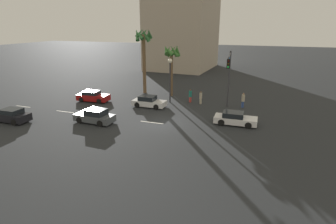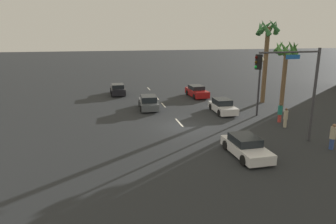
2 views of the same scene
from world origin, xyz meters
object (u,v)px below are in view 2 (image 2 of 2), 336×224
traffic_signal (297,81)px  pedestrian_0 (333,136)px  car_1 (148,103)px  pedestrian_2 (286,117)px  palm_tree_0 (267,41)px  palm_tree_1 (286,56)px  streetlamp (260,74)px  car_2 (118,90)px  car_0 (197,92)px  pedestrian_1 (280,112)px  car_4 (223,106)px  car_3 (246,147)px

traffic_signal → pedestrian_0: 4.41m
car_1 → pedestrian_0: bearing=36.9°
pedestrian_2 → palm_tree_0: palm_tree_0 is taller
pedestrian_0 → palm_tree_1: (-9.82, 2.43, 4.51)m
car_1 → streetlamp: 11.25m
car_1 → car_2: car_1 is taller
pedestrian_0 → palm_tree_0: size_ratio=0.20×
car_0 → streetlamp: size_ratio=0.75×
car_1 → palm_tree_1: bearing=72.9°
streetlamp → pedestrian_1: size_ratio=3.30×
car_4 → streetlamp: 4.65m
traffic_signal → pedestrian_2: size_ratio=4.09×
palm_tree_0 → pedestrian_1: bearing=-18.5°
car_1 → palm_tree_0: (-0.27, 13.01, 6.14)m
pedestrian_1 → pedestrian_0: bearing=-1.6°
car_4 → pedestrian_1: pedestrian_1 is taller
pedestrian_2 → car_3: bearing=-50.9°
palm_tree_1 → traffic_signal: bearing=-28.5°
car_2 → car_4: car_2 is taller
pedestrian_1 → car_4: bearing=-139.4°
car_3 → palm_tree_1: 13.74m
pedestrian_0 → pedestrian_1: pedestrian_0 is taller
streetlamp → traffic_signal: bearing=-10.4°
streetlamp → palm_tree_0: bearing=146.3°
streetlamp → pedestrian_1: bearing=19.2°
car_1 → car_2: 8.66m
car_3 → palm_tree_1: size_ratio=0.59×
car_1 → pedestrian_2: (8.64, 10.12, 0.21)m
palm_tree_0 → car_3: bearing=-32.8°
pedestrian_0 → streetlamp: bearing=-175.7°
car_2 → car_4: bearing=40.3°
pedestrian_0 → pedestrian_2: pedestrian_0 is taller
car_4 → palm_tree_1: (0.92, 5.85, 4.83)m
car_1 → streetlamp: streetlamp is taller
car_1 → car_3: car_1 is taller
streetlamp → palm_tree_0: palm_tree_0 is taller
palm_tree_0 → palm_tree_1: palm_tree_0 is taller
car_3 → traffic_signal: size_ratio=0.63×
pedestrian_1 → palm_tree_1: size_ratio=0.24×
car_4 → traffic_signal: traffic_signal is taller
car_2 → pedestrian_0: 25.53m
car_4 → traffic_signal: (9.09, 1.40, 3.88)m
traffic_signal → streetlamp: (-7.33, 1.35, -0.57)m
car_2 → pedestrian_0: pedestrian_0 is taller
traffic_signal → pedestrian_0: (1.65, 2.02, -3.56)m
palm_tree_0 → palm_tree_1: size_ratio=1.29×
car_0 → pedestrian_2: pedestrian_2 is taller
traffic_signal → pedestrian_1: size_ratio=3.97×
car_2 → palm_tree_0: palm_tree_0 is taller
palm_tree_0 → palm_tree_1: bearing=-3.6°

